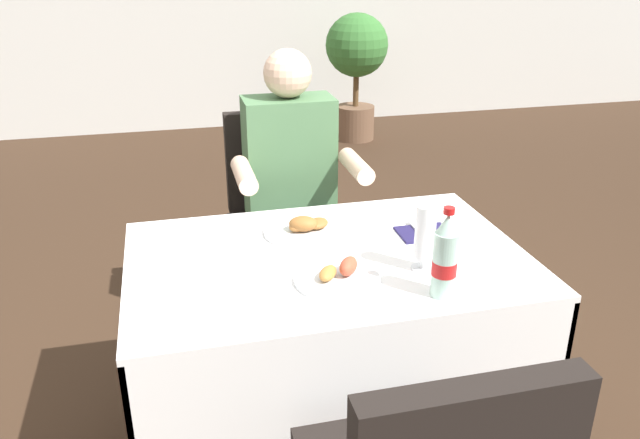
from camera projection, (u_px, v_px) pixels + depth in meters
The scene contains 10 objects.
ground_plane at pixel (300, 430), 2.32m from camera, with size 11.00×11.00×0.00m, color #382619.
main_dining_table at pixel (328, 304), 2.04m from camera, with size 1.22×0.81×0.74m.
chair_far_diner_seat at pixel (281, 214), 2.76m from camera, with size 0.44×0.50×0.97m.
seated_diner_far at pixel (292, 188), 2.60m from camera, with size 0.50×0.46×1.26m.
plate_near_camera at pixel (338, 276), 1.82m from camera, with size 0.25×0.25×0.06m.
plate_far_diner at pixel (304, 228), 2.12m from camera, with size 0.26×0.26×0.06m.
beer_glass_left at pixel (425, 237), 1.85m from camera, with size 0.07×0.07×0.20m.
cola_bottle_primary at pixel (445, 258), 1.70m from camera, with size 0.07×0.07×0.26m.
napkin_cutlery_set at pixel (424, 233), 2.12m from camera, with size 0.17×0.19×0.01m.
potted_plant_corner at pixel (357, 60), 5.54m from camera, with size 0.54×0.54×1.10m.
Camera 1 is at (-0.37, -1.80, 1.62)m, focal length 35.91 mm.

